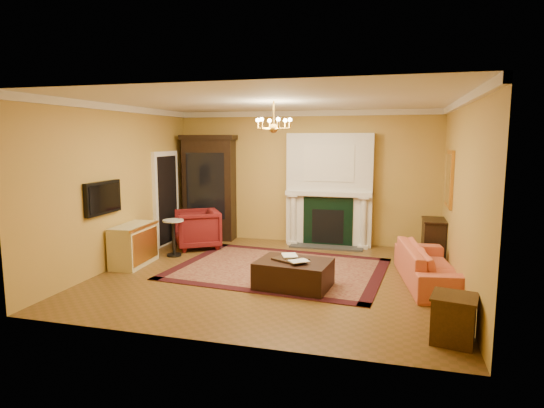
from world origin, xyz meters
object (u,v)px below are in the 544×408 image
at_px(end_table, 453,320).
at_px(wingback_armchair, 197,227).
at_px(console_table, 433,240).
at_px(pedestal_table, 174,235).
at_px(leather_ottoman, 294,274).
at_px(commode, 134,245).
at_px(coral_sofa, 431,259).
at_px(china_cabinet, 210,190).

bearing_deg(end_table, wingback_armchair, 144.01).
bearing_deg(console_table, pedestal_table, -168.86).
relative_size(end_table, console_table, 0.69).
height_order(end_table, leather_ottoman, end_table).
relative_size(commode, coral_sofa, 0.48).
bearing_deg(leather_ottoman, console_table, 52.55).
bearing_deg(wingback_armchair, leather_ottoman, 19.33).
bearing_deg(pedestal_table, commode, -117.89).
bearing_deg(coral_sofa, console_table, -14.31).
distance_m(china_cabinet, commode, 2.70).
xyz_separation_m(pedestal_table, commode, (-0.42, -0.80, -0.05)).
bearing_deg(commode, coral_sofa, -0.28).
height_order(pedestal_table, leather_ottoman, pedestal_table).
xyz_separation_m(wingback_armchair, end_table, (4.85, -3.52, -0.19)).
height_order(china_cabinet, console_table, china_cabinet).
bearing_deg(leather_ottoman, pedestal_table, 161.08).
height_order(china_cabinet, coral_sofa, china_cabinet).
relative_size(wingback_armchair, commode, 0.89).
bearing_deg(pedestal_table, leather_ottoman, -25.14).
bearing_deg(wingback_armchair, china_cabinet, 153.52).
height_order(pedestal_table, commode, commode).
bearing_deg(end_table, console_table, 89.11).
xyz_separation_m(commode, end_table, (5.45, -1.96, -0.12)).
height_order(commode, coral_sofa, coral_sofa).
distance_m(china_cabinet, end_table, 6.75).
distance_m(end_table, console_table, 3.85).
bearing_deg(leather_ottoman, commode, 177.15).
xyz_separation_m(commode, console_table, (5.51, 1.89, 0.00)).
distance_m(china_cabinet, pedestal_table, 1.89).
distance_m(china_cabinet, wingback_armchair, 1.21).
relative_size(wingback_armchair, pedestal_table, 1.23).
height_order(china_cabinet, pedestal_table, china_cabinet).
distance_m(wingback_armchair, coral_sofa, 4.93).
xyz_separation_m(end_table, console_table, (0.06, 3.85, 0.12)).
bearing_deg(coral_sofa, leather_ottoman, 101.21).
xyz_separation_m(wingback_armchair, pedestal_table, (-0.18, -0.77, -0.03)).
distance_m(wingback_armchair, pedestal_table, 0.79).
relative_size(china_cabinet, console_table, 3.02).
xyz_separation_m(china_cabinet, coral_sofa, (4.85, -2.28, -0.76)).
xyz_separation_m(china_cabinet, pedestal_table, (-0.08, -1.74, -0.74)).
distance_m(pedestal_table, console_table, 5.21).
height_order(coral_sofa, leather_ottoman, coral_sofa).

